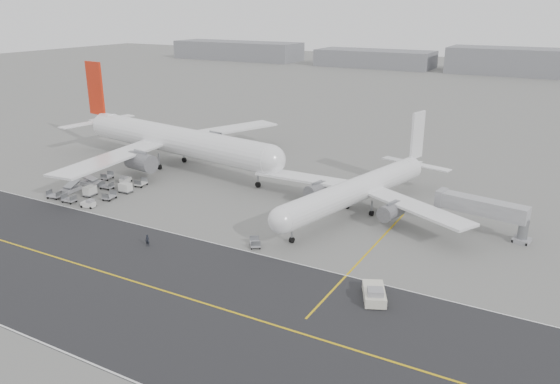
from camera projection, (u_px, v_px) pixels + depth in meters
The scene contains 10 objects.
ground at pixel (186, 230), 92.13m from camera, with size 700.00×700.00×0.00m, color gray.
taxiway at pixel (133, 281), 74.96m from camera, with size 220.00×59.00×0.03m.
horizon_buildings at pixel (534, 76), 293.33m from camera, with size 520.00×28.00×28.00m, color gray, non-canonical shape.
airliner_a at pixel (172, 139), 126.39m from camera, with size 65.02×63.87×22.53m.
airliner_b at pixel (360, 189), 98.42m from camera, with size 44.20×45.21×15.87m.
pushback_tug at pixel (374, 294), 70.04m from camera, with size 4.78×7.26×2.11m.
jet_bridge at pixel (483, 209), 89.94m from camera, with size 15.99×5.39×5.96m.
gse_cluster at pixel (99, 192), 110.78m from camera, with size 17.88×22.02×2.07m, color #96969B, non-canonical shape.
stray_dolly at pixel (255, 247), 85.64m from camera, with size 1.51×2.45×1.51m, color silver, non-canonical shape.
ground_crew_a at pixel (147, 241), 85.58m from camera, with size 0.70×0.46×1.93m, color black.
Camera 1 is at (55.14, -66.66, 36.00)m, focal length 35.00 mm.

